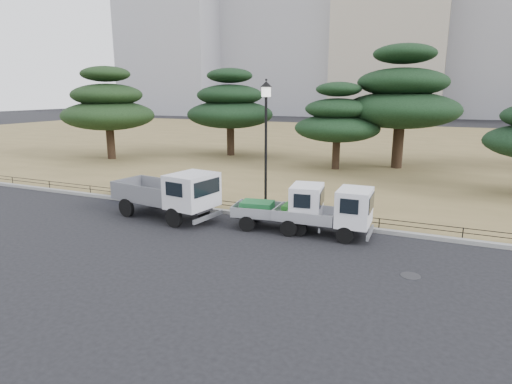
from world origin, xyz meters
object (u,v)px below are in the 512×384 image
at_px(truck_kei_front, 285,207).
at_px(tarp_pile, 127,190).
at_px(street_lamp, 266,126).
at_px(truck_kei_rear, 330,212).
at_px(truck_large, 170,192).

relative_size(truck_kei_front, tarp_pile, 2.61).
height_order(street_lamp, tarp_pile, street_lamp).
bearing_deg(truck_kei_front, truck_kei_rear, -8.94).
bearing_deg(truck_kei_front, truck_large, 178.22).
xyz_separation_m(truck_large, street_lamp, (3.71, 1.92, 2.83)).
xyz_separation_m(street_lamp, tarp_pile, (-7.71, 0.02, -3.50)).
relative_size(truck_large, street_lamp, 0.89).
height_order(truck_large, truck_kei_front, truck_large).
height_order(truck_kei_front, tarp_pile, truck_kei_front).
bearing_deg(truck_large, truck_kei_front, 15.24).
bearing_deg(tarp_pile, truck_kei_rear, -7.35).
bearing_deg(truck_kei_rear, tarp_pile, 171.08).
xyz_separation_m(truck_kei_rear, tarp_pile, (-10.96, 1.41, -0.45)).
distance_m(truck_large, tarp_pile, 4.49).
distance_m(truck_kei_front, truck_kei_rear, 1.85).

